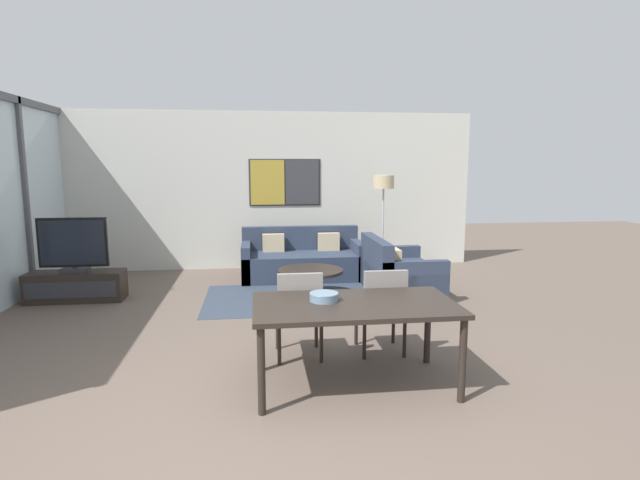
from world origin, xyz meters
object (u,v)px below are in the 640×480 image
object	(u,v)px
sofa_side	(396,275)
coffee_table	(311,276)
fruit_bowl	(324,296)
dining_table	(355,311)
dining_chair_centre	(382,305)
floor_lamp	(384,190)
tv_console	(76,286)
television	(73,246)
sofa_main	(302,261)
dining_chair_left	(299,309)

from	to	relation	value
sofa_side	coffee_table	distance (m)	1.27
sofa_side	fruit_bowl	size ratio (longest dim) A/B	5.50
dining_table	fruit_bowl	bearing A→B (deg)	159.77
dining_chair_centre	floor_lamp	distance (m)	3.66
sofa_side	dining_table	size ratio (longest dim) A/B	0.80
tv_console	coffee_table	distance (m)	3.25
tv_console	television	bearing A→B (deg)	90.00
sofa_main	floor_lamp	bearing A→B (deg)	-3.74
coffee_table	dining_chair_left	world-z (taller)	dining_chair_left
tv_console	fruit_bowl	xyz separation A→B (m)	(3.05, -3.03, 0.57)
sofa_main	dining_table	world-z (taller)	sofa_main
dining_chair_centre	fruit_bowl	size ratio (longest dim) A/B	3.53
television	coffee_table	bearing A→B (deg)	-4.62
television	sofa_side	size ratio (longest dim) A/B	0.67
dining_chair_centre	dining_chair_left	bearing A→B (deg)	-178.65
dining_chair_centre	floor_lamp	bearing A→B (deg)	75.51
dining_table	coffee_table	bearing A→B (deg)	91.14
television	dining_table	bearing A→B (deg)	-43.50
television	dining_chair_left	distance (m)	3.80
television	fruit_bowl	distance (m)	4.30
dining_chair_left	dining_chair_centre	bearing A→B (deg)	1.35
sofa_side	dining_chair_centre	bearing A→B (deg)	160.59
dining_table	dining_chair_left	bearing A→B (deg)	122.01
dining_chair_left	sofa_side	bearing A→B (deg)	54.59
television	dining_chair_centre	world-z (taller)	television
tv_console	sofa_main	bearing A→B (deg)	18.20
tv_console	floor_lamp	world-z (taller)	floor_lamp
sofa_main	sofa_side	size ratio (longest dim) A/B	1.46
television	sofa_main	distance (m)	3.44
fruit_bowl	floor_lamp	world-z (taller)	floor_lamp
television	sofa_side	world-z (taller)	television
sofa_main	floor_lamp	xyz separation A→B (m)	(1.35, -0.09, 1.17)
tv_console	dining_chair_left	xyz separation A→B (m)	(2.88, -2.47, 0.30)
dining_chair_left	floor_lamp	bearing A→B (deg)	63.62
sofa_main	dining_chair_left	distance (m)	3.56
television	tv_console	bearing A→B (deg)	-90.00
tv_console	sofa_side	world-z (taller)	sofa_side
dining_table	fruit_bowl	xyz separation A→B (m)	(-0.25, 0.09, 0.11)
coffee_table	floor_lamp	xyz separation A→B (m)	(1.35, 1.24, 1.14)
sofa_side	dining_chair_left	world-z (taller)	dining_chair_left
television	sofa_side	xyz separation A→B (m)	(4.50, -0.19, -0.50)
sofa_main	fruit_bowl	distance (m)	4.13
dining_table	floor_lamp	size ratio (longest dim) A/B	1.00
sofa_side	sofa_main	bearing A→B (deg)	45.16
sofa_main	coffee_table	xyz separation A→B (m)	(0.00, -1.32, 0.03)
tv_console	dining_chair_centre	size ratio (longest dim) A/B	1.46
coffee_table	television	bearing A→B (deg)	175.38
tv_console	dining_chair_left	distance (m)	3.80
tv_console	coffee_table	bearing A→B (deg)	-4.61
sofa_main	dining_chair_centre	bearing A→B (deg)	-82.40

